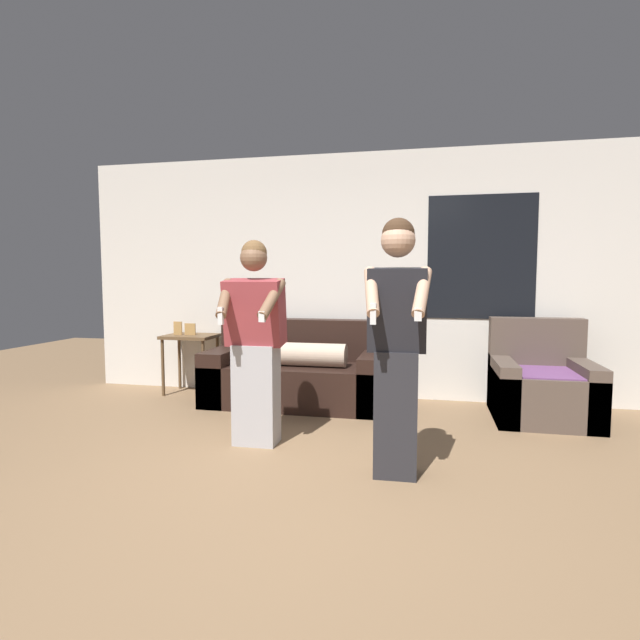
# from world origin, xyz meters

# --- Properties ---
(ground_plane) EXTENTS (14.00, 14.00, 0.00)m
(ground_plane) POSITION_xyz_m (0.00, 0.00, 0.00)
(ground_plane) COLOR #846647
(wall_back) EXTENTS (6.54, 0.07, 2.70)m
(wall_back) POSITION_xyz_m (0.02, 2.89, 1.35)
(wall_back) COLOR silver
(wall_back) RESTS_ON ground_plane
(couch) EXTENTS (1.92, 0.89, 0.88)m
(couch) POSITION_xyz_m (-0.62, 2.41, 0.31)
(couch) COLOR black
(couch) RESTS_ON ground_plane
(armchair) EXTENTS (0.89, 0.92, 0.93)m
(armchair) POSITION_xyz_m (1.78, 2.33, 0.31)
(armchair) COLOR brown
(armchair) RESTS_ON ground_plane
(side_table) EXTENTS (0.57, 0.47, 0.83)m
(side_table) POSITION_xyz_m (-1.96, 2.59, 0.58)
(side_table) COLOR brown
(side_table) RESTS_ON ground_plane
(person_left) EXTENTS (0.52, 0.48, 1.63)m
(person_left) POSITION_xyz_m (-0.62, 1.06, 0.81)
(person_left) COLOR #B2B2B7
(person_left) RESTS_ON ground_plane
(person_right) EXTENTS (0.45, 0.47, 1.72)m
(person_right) POSITION_xyz_m (0.51, 0.65, 0.89)
(person_right) COLOR #28282D
(person_right) RESTS_ON ground_plane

